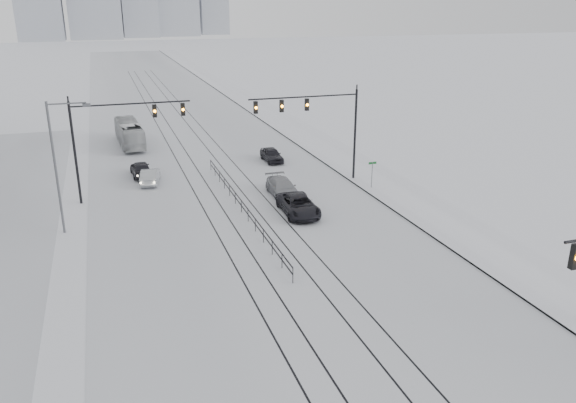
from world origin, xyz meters
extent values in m
cube|color=silver|center=(0.00, 60.00, 0.01)|extent=(22.00, 260.00, 0.02)
cube|color=white|center=(13.50, 60.00, 0.08)|extent=(5.00, 260.00, 0.16)
cube|color=gray|center=(11.05, 60.00, 0.06)|extent=(0.10, 260.00, 0.12)
cube|color=black|center=(-2.60, 40.00, 0.02)|extent=(0.10, 180.00, 0.01)
cube|color=black|center=(-1.20, 40.00, 0.02)|extent=(0.10, 180.00, 0.01)
cube|color=black|center=(1.20, 40.00, 0.02)|extent=(0.10, 180.00, 0.01)
cube|color=black|center=(2.60, 40.00, 0.02)|extent=(0.10, 180.00, 0.01)
cube|color=black|center=(7.00, 6.00, 5.95)|extent=(0.32, 0.24, 1.00)
cylinder|color=black|center=(11.50, 35.00, 4.00)|extent=(0.20, 0.20, 8.00)
cylinder|color=black|center=(6.75, 35.00, 7.60)|extent=(9.50, 0.12, 0.12)
cube|color=black|center=(2.60, 35.00, 6.95)|extent=(0.32, 0.24, 1.00)
sphere|color=orange|center=(2.60, 34.86, 6.95)|extent=(0.22, 0.22, 0.22)
cube|color=black|center=(4.80, 35.00, 6.95)|extent=(0.32, 0.24, 1.00)
sphere|color=orange|center=(4.80, 34.86, 6.95)|extent=(0.22, 0.22, 0.22)
cube|color=black|center=(7.00, 35.00, 6.95)|extent=(0.32, 0.24, 1.00)
sphere|color=orange|center=(7.00, 34.86, 6.95)|extent=(0.22, 0.22, 0.22)
cylinder|color=black|center=(-11.50, 36.00, 4.00)|extent=(0.20, 0.20, 8.00)
cylinder|color=black|center=(-7.00, 36.00, 7.60)|extent=(9.00, 0.12, 0.12)
cube|color=black|center=(-3.10, 36.00, 6.95)|extent=(0.32, 0.24, 1.00)
sphere|color=orange|center=(-3.10, 35.86, 6.95)|extent=(0.22, 0.22, 0.22)
cube|color=black|center=(-5.30, 36.00, 6.95)|extent=(0.32, 0.24, 1.00)
sphere|color=orange|center=(-5.30, 35.86, 6.95)|extent=(0.22, 0.22, 0.22)
cylinder|color=#595B60|center=(-12.50, 30.00, 4.50)|extent=(0.16, 0.16, 9.00)
cylinder|color=#595B60|center=(-11.30, 30.00, 8.80)|extent=(2.40, 0.10, 0.10)
cube|color=#595B60|center=(-10.10, 30.00, 8.65)|extent=(0.50, 0.25, 0.18)
cube|color=black|center=(0.00, 30.00, 0.95)|extent=(0.06, 24.00, 0.06)
cube|color=black|center=(0.00, 30.00, 0.55)|extent=(0.06, 24.00, 0.06)
cylinder|color=#595B60|center=(11.80, 32.00, 1.20)|extent=(0.06, 0.06, 2.40)
cube|color=#0C4C19|center=(11.80, 32.00, 2.30)|extent=(0.70, 0.04, 0.18)
imported|color=black|center=(-6.41, 42.02, 0.70)|extent=(1.86, 4.19, 1.40)
imported|color=#A7ABAF|center=(-5.81, 39.57, 0.66)|extent=(2.15, 4.20, 1.32)
imported|color=black|center=(3.93, 28.26, 0.71)|extent=(2.57, 5.20, 1.42)
imported|color=gray|center=(4.11, 32.66, 0.70)|extent=(2.00, 4.82, 1.39)
imported|color=black|center=(6.35, 43.16, 0.67)|extent=(1.65, 3.98, 1.35)
imported|color=#B2B5B6|center=(-6.61, 54.51, 1.35)|extent=(2.81, 9.79, 2.70)
camera|label=1|loc=(-9.14, -8.67, 14.83)|focal=35.00mm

